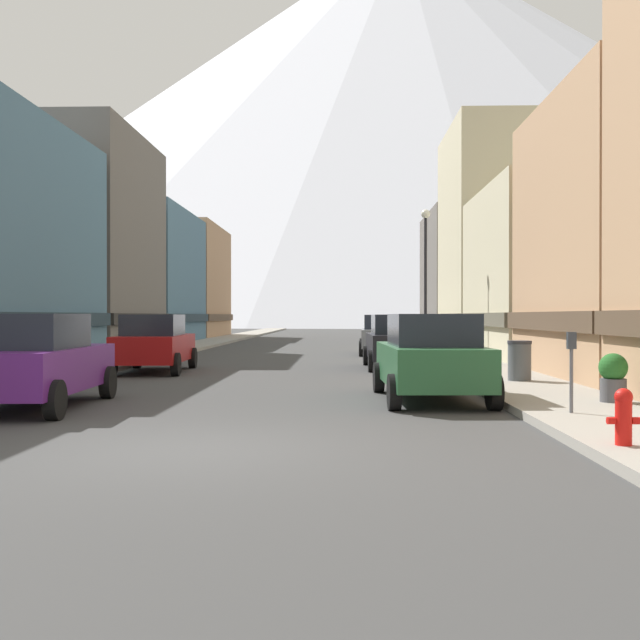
{
  "coord_description": "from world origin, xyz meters",
  "views": [
    {
      "loc": [
        1.98,
        -9.72,
        1.75
      ],
      "look_at": [
        0.75,
        32.92,
        1.49
      ],
      "focal_mm": 42.23,
      "sensor_mm": 36.0,
      "label": 1
    }
  ],
  "objects_px": {
    "car_left_1": "(155,343)",
    "car_left_0": "(34,361)",
    "car_right_1": "(397,341)",
    "car_right_0": "(431,357)",
    "trash_bin_right": "(520,360)",
    "pedestrian_0": "(159,334)",
    "potted_plant_0": "(613,376)",
    "streetlamp_right": "(426,260)",
    "car_right_2": "(382,335)",
    "fire_hydrant_near": "(624,415)",
    "potted_plant_1": "(470,348)",
    "parking_meter_near": "(571,360)"
  },
  "relations": [
    {
      "from": "car_right_2",
      "to": "parking_meter_near",
      "type": "bearing_deg",
      "value": -84.72
    },
    {
      "from": "trash_bin_right",
      "to": "pedestrian_0",
      "type": "bearing_deg",
      "value": 129.96
    },
    {
      "from": "car_left_1",
      "to": "car_right_2",
      "type": "bearing_deg",
      "value": 54.25
    },
    {
      "from": "car_right_0",
      "to": "car_left_0",
      "type": "bearing_deg",
      "value": -168.85
    },
    {
      "from": "car_right_1",
      "to": "streetlamp_right",
      "type": "distance_m",
      "value": 6.5
    },
    {
      "from": "car_right_2",
      "to": "car_right_0",
      "type": "bearing_deg",
      "value": -89.99
    },
    {
      "from": "fire_hydrant_near",
      "to": "streetlamp_right",
      "type": "height_order",
      "value": "streetlamp_right"
    },
    {
      "from": "parking_meter_near",
      "to": "car_right_1",
      "type": "bearing_deg",
      "value": 98.97
    },
    {
      "from": "car_right_1",
      "to": "trash_bin_right",
      "type": "relative_size",
      "value": 4.52
    },
    {
      "from": "car_left_1",
      "to": "car_right_0",
      "type": "bearing_deg",
      "value": -44.95
    },
    {
      "from": "car_left_0",
      "to": "streetlamp_right",
      "type": "relative_size",
      "value": 0.76
    },
    {
      "from": "potted_plant_0",
      "to": "streetlamp_right",
      "type": "distance_m",
      "value": 16.69
    },
    {
      "from": "pedestrian_0",
      "to": "trash_bin_right",
      "type": "bearing_deg",
      "value": -50.04
    },
    {
      "from": "parking_meter_near",
      "to": "trash_bin_right",
      "type": "bearing_deg",
      "value": 84.42
    },
    {
      "from": "parking_meter_near",
      "to": "potted_plant_1",
      "type": "distance_m",
      "value": 17.04
    },
    {
      "from": "car_left_1",
      "to": "car_right_2",
      "type": "xyz_separation_m",
      "value": [
        7.59,
        10.55,
        0.0
      ]
    },
    {
      "from": "pedestrian_0",
      "to": "potted_plant_0",
      "type": "bearing_deg",
      "value": -55.93
    },
    {
      "from": "trash_bin_right",
      "to": "potted_plant_0",
      "type": "relative_size",
      "value": 1.09
    },
    {
      "from": "car_right_2",
      "to": "trash_bin_right",
      "type": "xyz_separation_m",
      "value": [
        2.55,
        -14.99,
        -0.26
      ]
    },
    {
      "from": "potted_plant_0",
      "to": "car_right_1",
      "type": "bearing_deg",
      "value": 106.56
    },
    {
      "from": "car_left_1",
      "to": "car_left_0",
      "type": "bearing_deg",
      "value": -90.0
    },
    {
      "from": "fire_hydrant_near",
      "to": "trash_bin_right",
      "type": "relative_size",
      "value": 0.72
    },
    {
      "from": "parking_meter_near",
      "to": "car_right_2",
      "type": "bearing_deg",
      "value": 95.28
    },
    {
      "from": "car_left_0",
      "to": "potted_plant_0",
      "type": "height_order",
      "value": "car_left_0"
    },
    {
      "from": "car_right_2",
      "to": "potted_plant_1",
      "type": "relative_size",
      "value": 5.95
    },
    {
      "from": "fire_hydrant_near",
      "to": "streetlamp_right",
      "type": "xyz_separation_m",
      "value": [
        -0.1,
        20.95,
        3.46
      ]
    },
    {
      "from": "car_left_1",
      "to": "car_right_1",
      "type": "distance_m",
      "value": 7.8
    },
    {
      "from": "fire_hydrant_near",
      "to": "potted_plant_0",
      "type": "bearing_deg",
      "value": 71.7
    },
    {
      "from": "parking_meter_near",
      "to": "streetlamp_right",
      "type": "relative_size",
      "value": 0.23
    },
    {
      "from": "parking_meter_near",
      "to": "potted_plant_1",
      "type": "xyz_separation_m",
      "value": [
        1.25,
        16.98,
        -0.51
      ]
    },
    {
      "from": "trash_bin_right",
      "to": "streetlamp_right",
      "type": "distance_m",
      "value": 12.22
    },
    {
      "from": "car_right_2",
      "to": "potted_plant_0",
      "type": "height_order",
      "value": "car_right_2"
    },
    {
      "from": "car_right_0",
      "to": "car_right_1",
      "type": "height_order",
      "value": "same"
    },
    {
      "from": "car_left_1",
      "to": "fire_hydrant_near",
      "type": "relative_size",
      "value": 6.37
    },
    {
      "from": "fire_hydrant_near",
      "to": "parking_meter_near",
      "type": "height_order",
      "value": "parking_meter_near"
    },
    {
      "from": "parking_meter_near",
      "to": "car_left_0",
      "type": "bearing_deg",
      "value": 171.09
    },
    {
      "from": "potted_plant_0",
      "to": "potted_plant_1",
      "type": "relative_size",
      "value": 1.2
    },
    {
      "from": "potted_plant_0",
      "to": "streetlamp_right",
      "type": "bearing_deg",
      "value": 95.79
    },
    {
      "from": "car_right_2",
      "to": "car_left_1",
      "type": "bearing_deg",
      "value": -125.75
    },
    {
      "from": "car_right_0",
      "to": "parking_meter_near",
      "type": "distance_m",
      "value": 3.57
    },
    {
      "from": "car_left_1",
      "to": "fire_hydrant_near",
      "type": "distance_m",
      "value": 16.51
    },
    {
      "from": "car_left_0",
      "to": "streetlamp_right",
      "type": "height_order",
      "value": "streetlamp_right"
    },
    {
      "from": "fire_hydrant_near",
      "to": "pedestrian_0",
      "type": "distance_m",
      "value": 26.95
    },
    {
      "from": "car_right_0",
      "to": "streetlamp_right",
      "type": "relative_size",
      "value": 0.76
    },
    {
      "from": "car_left_0",
      "to": "fire_hydrant_near",
      "type": "distance_m",
      "value": 10.33
    },
    {
      "from": "potted_plant_1",
      "to": "pedestrian_0",
      "type": "xyz_separation_m",
      "value": [
        -13.25,
        4.2,
        0.41
      ]
    },
    {
      "from": "car_right_2",
      "to": "streetlamp_right",
      "type": "bearing_deg",
      "value": -64.67
    },
    {
      "from": "car_right_1",
      "to": "fire_hydrant_near",
      "type": "height_order",
      "value": "car_right_1"
    },
    {
      "from": "streetlamp_right",
      "to": "car_right_1",
      "type": "bearing_deg",
      "value": -105.72
    },
    {
      "from": "car_left_1",
      "to": "trash_bin_right",
      "type": "distance_m",
      "value": 11.08
    }
  ]
}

